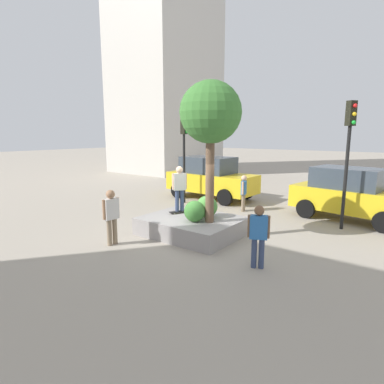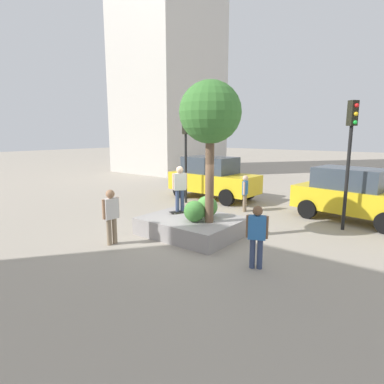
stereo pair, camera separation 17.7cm
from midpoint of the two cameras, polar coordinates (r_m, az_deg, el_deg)
ground_plane at (r=11.04m, az=-0.11°, el=-7.87°), size 120.00×120.00×0.00m
planter_ledge at (r=11.19m, az=0.45°, el=-6.04°), size 3.22×2.58×0.59m
plaza_tree at (r=10.21m, az=3.76°, el=13.63°), size 1.94×1.94×4.48m
boxwood_shrub at (r=11.11m, az=3.11°, el=-2.60°), size 0.75×0.75×0.75m
hedge_clump at (r=10.53m, az=0.90°, el=-3.44°), size 0.70×0.70×0.70m
skateboard at (r=11.75m, az=-1.73°, el=-3.46°), size 0.50×0.82×0.07m
skateboarder at (r=11.56m, az=-1.75°, el=1.18°), size 0.40×0.48×1.64m
sedan_parked at (r=17.22m, az=3.95°, el=2.58°), size 4.86×2.39×2.23m
taxi_cab at (r=14.31m, az=27.00°, el=-0.37°), size 4.77×2.66×2.11m
traffic_light_corner at (r=12.58m, az=26.66°, el=7.70°), size 0.37×0.37×4.57m
traffic_light_median at (r=15.94m, az=-0.77°, el=8.45°), size 0.35×0.30×4.27m
passerby_with_bag at (r=14.51m, az=9.75°, el=0.23°), size 0.31×0.53×1.63m
pedestrian_crossing at (r=10.30m, az=-13.71°, el=-3.66°), size 0.27×0.59×1.75m
bystander_watching at (r=8.43m, az=12.05°, el=-7.08°), size 0.52×0.36×1.67m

